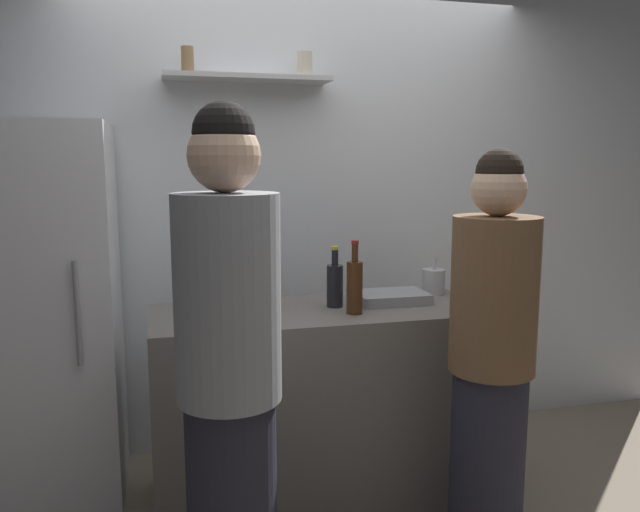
{
  "coord_description": "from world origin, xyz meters",
  "views": [
    {
      "loc": [
        -0.76,
        -2.18,
        1.61
      ],
      "look_at": [
        -0.07,
        0.55,
        1.18
      ],
      "focal_mm": 34.81,
      "sensor_mm": 36.0,
      "label": 1
    }
  ],
  "objects": [
    {
      "name": "back_wall_assembly",
      "position": [
        -0.0,
        1.25,
        1.3
      ],
      "size": [
        4.8,
        0.32,
        2.6
      ],
      "color": "white",
      "rests_on": "ground"
    },
    {
      "name": "refrigerator",
      "position": [
        -1.29,
        0.85,
        0.89
      ],
      "size": [
        0.6,
        0.66,
        1.78
      ],
      "color": "white",
      "rests_on": "ground"
    },
    {
      "name": "counter",
      "position": [
        -0.07,
        0.55,
        0.46
      ],
      "size": [
        1.54,
        0.61,
        0.93
      ],
      "primitive_type": "cube",
      "color": "#66605B",
      "rests_on": "ground"
    },
    {
      "name": "baking_pan",
      "position": [
        0.3,
        0.6,
        0.95
      ],
      "size": [
        0.34,
        0.24,
        0.05
      ],
      "primitive_type": "cube",
      "color": "gray",
      "rests_on": "counter"
    },
    {
      "name": "utensil_holder",
      "position": [
        0.58,
        0.73,
        0.99
      ],
      "size": [
        0.12,
        0.12,
        0.21
      ],
      "color": "#B2B2B7",
      "rests_on": "counter"
    },
    {
      "name": "wine_bottle_amber_glass",
      "position": [
        0.06,
        0.43,
        1.06
      ],
      "size": [
        0.07,
        0.07,
        0.33
      ],
      "color": "#472814",
      "rests_on": "counter"
    },
    {
      "name": "wine_bottle_dark_glass",
      "position": [
        0.01,
        0.58,
        1.04
      ],
      "size": [
        0.08,
        0.08,
        0.29
      ],
      "color": "black",
      "rests_on": "counter"
    },
    {
      "name": "wine_bottle_green_glass",
      "position": [
        -0.31,
        0.62,
        1.05
      ],
      "size": [
        0.07,
        0.07,
        0.34
      ],
      "color": "#19471E",
      "rests_on": "counter"
    },
    {
      "name": "water_bottle_plastic",
      "position": [
        -0.58,
        0.58,
        1.02
      ],
      "size": [
        0.09,
        0.09,
        0.21
      ],
      "color": "silver",
      "rests_on": "counter"
    },
    {
      "name": "person_brown_jacket",
      "position": [
        0.49,
        -0.04,
        0.82
      ],
      "size": [
        0.34,
        0.34,
        1.66
      ],
      "rotation": [
        0.0,
        0.0,
        3.64
      ],
      "color": "#262633",
      "rests_on": "ground"
    },
    {
      "name": "person_grey_hoodie",
      "position": [
        -0.57,
        -0.24,
        0.9
      ],
      "size": [
        0.34,
        0.34,
        1.79
      ],
      "rotation": [
        0.0,
        0.0,
        1.69
      ],
      "color": "#262633",
      "rests_on": "ground"
    }
  ]
}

